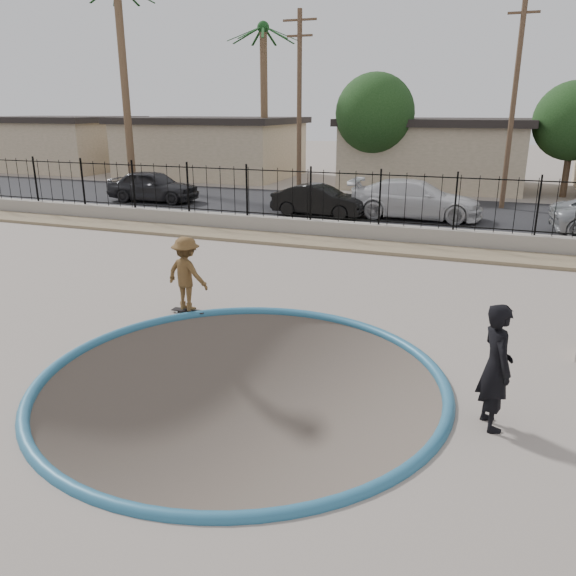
{
  "coord_description": "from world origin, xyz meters",
  "views": [
    {
      "loc": [
        3.76,
        -8.83,
        4.42
      ],
      "look_at": [
        -0.27,
        2.0,
        0.73
      ],
      "focal_mm": 35.0,
      "sensor_mm": 36.0,
      "label": 1
    }
  ],
  "objects_px": {
    "videographer": "(496,367)",
    "skater": "(187,278)",
    "skateboard": "(189,311)",
    "car_b": "(319,201)",
    "car_a": "(153,186)",
    "car_c": "(415,199)"
  },
  "relations": [
    {
      "from": "skater",
      "to": "car_c",
      "type": "height_order",
      "value": "skater"
    },
    {
      "from": "videographer",
      "to": "skater",
      "type": "bearing_deg",
      "value": 45.97
    },
    {
      "from": "videographer",
      "to": "car_a",
      "type": "relative_size",
      "value": 0.42
    },
    {
      "from": "car_a",
      "to": "car_b",
      "type": "distance_m",
      "value": 8.94
    },
    {
      "from": "car_a",
      "to": "car_b",
      "type": "xyz_separation_m",
      "value": [
        8.89,
        -0.93,
        -0.1
      ]
    },
    {
      "from": "skater",
      "to": "car_c",
      "type": "relative_size",
      "value": 0.3
    },
    {
      "from": "videographer",
      "to": "car_c",
      "type": "distance_m",
      "value": 16.4
    },
    {
      "from": "car_a",
      "to": "car_c",
      "type": "relative_size",
      "value": 0.82
    },
    {
      "from": "skateboard",
      "to": "car_a",
      "type": "height_order",
      "value": "car_a"
    },
    {
      "from": "car_c",
      "to": "skateboard",
      "type": "bearing_deg",
      "value": 166.43
    },
    {
      "from": "skateboard",
      "to": "car_c",
      "type": "bearing_deg",
      "value": 75.46
    },
    {
      "from": "videographer",
      "to": "car_c",
      "type": "height_order",
      "value": "videographer"
    },
    {
      "from": "skater",
      "to": "car_c",
      "type": "xyz_separation_m",
      "value": [
        3.1,
        13.4,
        -0.0
      ]
    },
    {
      "from": "skater",
      "to": "car_b",
      "type": "relative_size",
      "value": 0.41
    },
    {
      "from": "videographer",
      "to": "car_c",
      "type": "bearing_deg",
      "value": -9.96
    },
    {
      "from": "skateboard",
      "to": "car_b",
      "type": "xyz_separation_m",
      "value": [
        -0.81,
        12.47,
        0.64
      ]
    },
    {
      "from": "videographer",
      "to": "car_b",
      "type": "relative_size",
      "value": 0.47
    },
    {
      "from": "skater",
      "to": "car_a",
      "type": "height_order",
      "value": "skater"
    },
    {
      "from": "car_a",
      "to": "car_c",
      "type": "distance_m",
      "value": 12.8
    },
    {
      "from": "skater",
      "to": "car_b",
      "type": "bearing_deg",
      "value": -74.73
    },
    {
      "from": "skateboard",
      "to": "skater",
      "type": "bearing_deg",
      "value": 164.43
    },
    {
      "from": "skateboard",
      "to": "car_b",
      "type": "distance_m",
      "value": 12.52
    }
  ]
}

